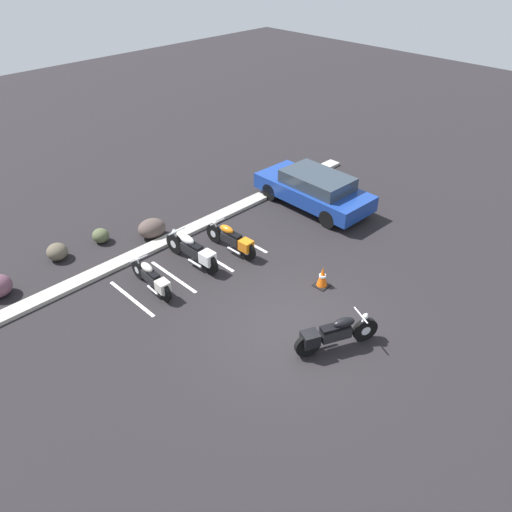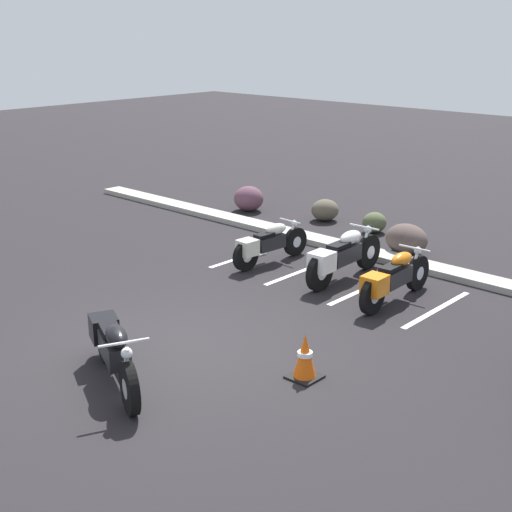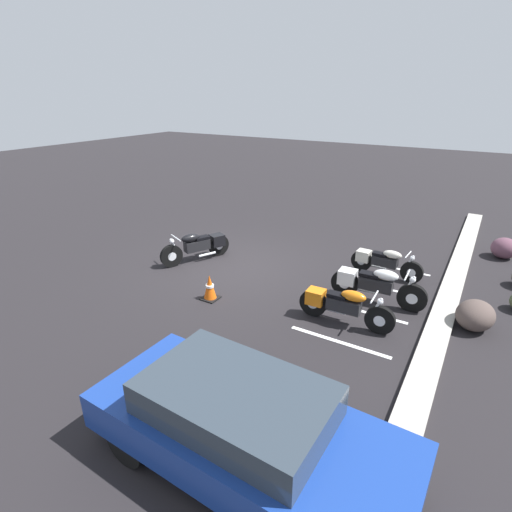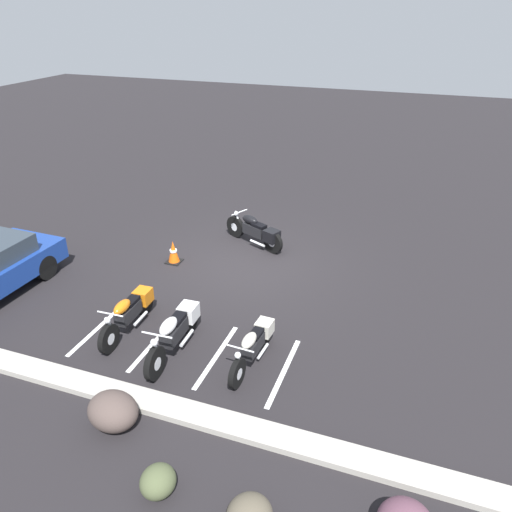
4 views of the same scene
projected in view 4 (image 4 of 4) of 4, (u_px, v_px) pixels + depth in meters
ground at (248, 263)px, 13.66m from camera, size 60.00×60.00×0.00m
motorcycle_black_featured at (256, 231)px, 14.43m from camera, size 2.04×1.08×0.86m
parked_bike_0 at (254, 344)px, 9.80m from camera, size 0.55×1.95×0.77m
parked_bike_1 at (176, 330)px, 10.11m from camera, size 0.63×2.25×0.88m
parked_bike_2 at (130, 311)px, 10.77m from camera, size 0.59×2.10×0.83m
concrete_curb at (138, 399)px, 8.95m from camera, size 18.00×0.50×0.12m
landscape_rock_0 at (158, 481)px, 7.23m from camera, size 0.54×0.57×0.46m
landscape_rock_2 at (113, 411)px, 8.35m from camera, size 1.05×0.93×0.62m
traffic_cone at (173, 252)px, 13.59m from camera, size 0.40×0.40×0.63m
stall_line_0 at (284, 372)px, 9.69m from camera, size 0.10×2.10×0.00m
stall_line_1 at (217, 356)px, 10.12m from camera, size 0.10×2.10×0.00m
stall_line_2 at (155, 341)px, 10.55m from camera, size 0.10×2.10×0.00m
stall_line_3 at (98, 328)px, 10.98m from camera, size 0.10×2.10×0.00m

